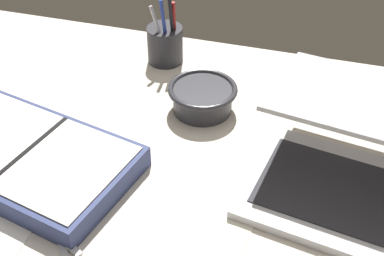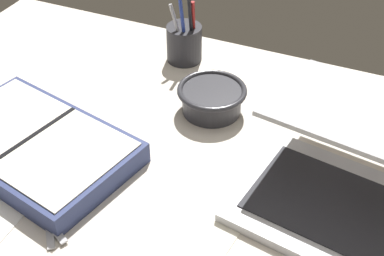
{
  "view_description": "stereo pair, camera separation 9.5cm",
  "coord_description": "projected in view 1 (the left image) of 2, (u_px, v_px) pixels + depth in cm",
  "views": [
    {
      "loc": [
        21.33,
        -62.76,
        69.1
      ],
      "look_at": [
        0.68,
        7.83,
        9.0
      ],
      "focal_mm": 50.0,
      "sensor_mm": 36.0,
      "label": 1
    },
    {
      "loc": [
        30.24,
        -59.52,
        69.1
      ],
      "look_at": [
        0.68,
        7.83,
        9.0
      ],
      "focal_mm": 50.0,
      "sensor_mm": 36.0,
      "label": 2
    }
  ],
  "objects": [
    {
      "name": "paper_sheet_front",
      "position": [
        176.0,
        244.0,
        0.84
      ],
      "size": [
        23.39,
        28.38,
        0.16
      ],
      "primitive_type": "cube",
      "rotation": [
        0.0,
        0.0,
        -0.11
      ],
      "color": "silver",
      "rests_on": "desk_top"
    },
    {
      "name": "planner",
      "position": [
        31.0,
        160.0,
        0.96
      ],
      "size": [
        40.57,
        30.16,
        4.75
      ],
      "rotation": [
        0.0,
        0.0,
        -0.22
      ],
      "color": "navy",
      "rests_on": "desk_top"
    },
    {
      "name": "pen_cup",
      "position": [
        165.0,
        44.0,
        1.23
      ],
      "size": [
        8.14,
        8.14,
        16.81
      ],
      "color": "#28282D",
      "rests_on": "desk_top"
    },
    {
      "name": "laptop",
      "position": [
        361.0,
        166.0,
        0.9
      ],
      "size": [
        40.08,
        40.07,
        15.85
      ],
      "rotation": [
        0.0,
        0.0,
        -0.16
      ],
      "color": "#B7B7BC",
      "rests_on": "desk_top"
    },
    {
      "name": "bowl",
      "position": [
        203.0,
        97.0,
        1.09
      ],
      "size": [
        14.19,
        14.19,
        5.68
      ],
      "color": "#2D2D33",
      "rests_on": "desk_top"
    },
    {
      "name": "scissors",
      "position": [
        48.0,
        219.0,
        0.87
      ],
      "size": [
        12.74,
        11.44,
        0.8
      ],
      "rotation": [
        0.0,
        0.0,
        -0.68
      ],
      "color": "#B7B7BC",
      "rests_on": "desk_top"
    },
    {
      "name": "desk_top",
      "position": [
        176.0,
        189.0,
        0.94
      ],
      "size": [
        140.0,
        100.0,
        2.0
      ],
      "primitive_type": "cube",
      "color": "beige",
      "rests_on": "ground"
    }
  ]
}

